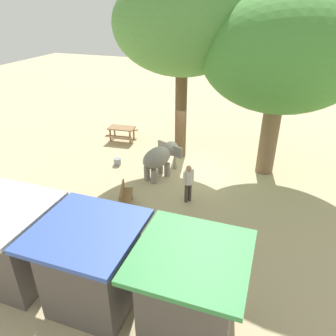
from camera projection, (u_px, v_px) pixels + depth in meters
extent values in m
plane|color=tan|center=(192.00, 170.00, 15.55)|extent=(60.00, 60.00, 0.00)
cylinder|color=gray|center=(160.00, 167.00, 15.17)|extent=(0.28, 0.28, 0.64)
cylinder|color=gray|center=(167.00, 170.00, 14.90)|extent=(0.28, 0.28, 0.64)
cylinder|color=gray|center=(147.00, 173.00, 14.58)|extent=(0.28, 0.28, 0.64)
cylinder|color=gray|center=(154.00, 177.00, 14.32)|extent=(0.28, 0.28, 0.64)
ellipsoid|color=gray|center=(157.00, 158.00, 14.42)|extent=(1.35, 1.78, 0.96)
sphere|color=gray|center=(171.00, 148.00, 15.01)|extent=(0.68, 0.68, 0.68)
cone|color=gray|center=(175.00, 158.00, 15.46)|extent=(0.21, 0.21, 1.07)
cube|color=gray|center=(163.00, 147.00, 15.21)|extent=(0.54, 0.29, 0.51)
cube|color=gray|center=(177.00, 152.00, 14.68)|extent=(0.54, 0.29, 0.51)
cylinder|color=#3F3833|center=(186.00, 193.00, 12.93)|extent=(0.14, 0.14, 0.82)
cylinder|color=#3F3833|center=(190.00, 192.00, 13.02)|extent=(0.14, 0.14, 0.82)
cylinder|color=silver|center=(188.00, 177.00, 12.65)|extent=(0.32, 0.32, 0.58)
sphere|color=tan|center=(189.00, 168.00, 12.47)|extent=(0.22, 0.22, 0.22)
cylinder|color=silver|center=(184.00, 178.00, 12.54)|extent=(0.09, 0.09, 0.55)
cylinder|color=silver|center=(193.00, 175.00, 12.75)|extent=(0.09, 0.09, 0.55)
cylinder|color=brown|center=(269.00, 137.00, 14.63)|extent=(0.80, 0.80, 3.56)
ellipsoid|color=#478C38|center=(282.00, 54.00, 12.97)|extent=(6.65, 6.10, 4.71)
cylinder|color=brown|center=(181.00, 113.00, 15.93)|extent=(0.57, 0.57, 4.65)
ellipsoid|color=#569342|center=(183.00, 24.00, 14.05)|extent=(6.27, 5.75, 4.44)
cube|color=olive|center=(127.00, 197.00, 12.58)|extent=(0.86, 1.45, 0.06)
cube|color=olive|center=(122.00, 192.00, 12.47)|extent=(0.54, 1.33, 0.40)
cube|color=olive|center=(128.00, 195.00, 13.16)|extent=(0.37, 0.20, 0.42)
cube|color=olive|center=(126.00, 210.00, 12.23)|extent=(0.37, 0.20, 0.42)
cube|color=olive|center=(122.00, 128.00, 18.52)|extent=(1.57, 0.94, 0.06)
cylinder|color=olive|center=(134.00, 133.00, 18.85)|extent=(0.10, 0.10, 0.72)
cylinder|color=olive|center=(130.00, 137.00, 18.30)|extent=(0.10, 0.10, 0.72)
cylinder|color=olive|center=(115.00, 131.00, 19.10)|extent=(0.10, 0.10, 0.72)
cylinder|color=olive|center=(110.00, 135.00, 18.55)|extent=(0.10, 0.10, 0.72)
cube|color=olive|center=(126.00, 129.00, 19.19)|extent=(1.52, 0.39, 0.05)
cube|color=olive|center=(118.00, 137.00, 18.13)|extent=(1.52, 0.39, 0.05)
cube|color=#59514C|center=(189.00, 302.00, 7.56)|extent=(2.00, 1.80, 2.00)
cube|color=#388C47|center=(192.00, 255.00, 6.88)|extent=(2.50, 2.50, 0.12)
cylinder|color=gray|center=(140.00, 314.00, 7.05)|extent=(0.10, 0.10, 2.40)
cylinder|color=gray|center=(165.00, 263.00, 8.41)|extent=(0.10, 0.10, 2.40)
cylinder|color=gray|center=(234.00, 281.00, 7.88)|extent=(0.10, 0.10, 2.40)
cube|color=#59514C|center=(93.00, 275.00, 8.32)|extent=(2.00, 1.80, 2.00)
cube|color=#3856B2|center=(86.00, 230.00, 7.64)|extent=(2.50, 2.50, 0.12)
cylinder|color=gray|center=(42.00, 283.00, 7.81)|extent=(0.10, 0.10, 2.40)
cylinder|color=gray|center=(79.00, 241.00, 9.17)|extent=(0.10, 0.10, 2.40)
cylinder|color=gray|center=(108.00, 304.00, 7.29)|extent=(0.10, 0.10, 2.40)
cylinder|color=gray|center=(137.00, 256.00, 8.64)|extent=(0.10, 0.10, 2.40)
cube|color=#59514C|center=(12.00, 252.00, 9.08)|extent=(2.00, 1.80, 2.00)
cylinder|color=gray|center=(6.00, 223.00, 9.93)|extent=(0.10, 0.10, 2.40)
cylinder|color=gray|center=(15.00, 275.00, 8.05)|extent=(0.10, 0.10, 2.40)
cylinder|color=gray|center=(56.00, 235.00, 9.40)|extent=(0.10, 0.10, 2.40)
cylinder|color=gray|center=(117.00, 161.00, 16.02)|extent=(0.36, 0.36, 0.32)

